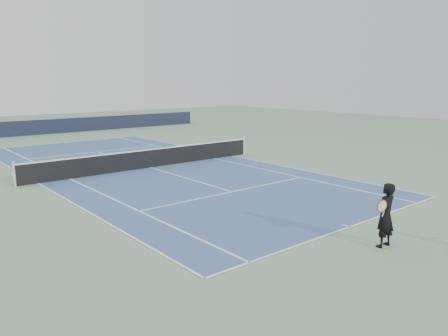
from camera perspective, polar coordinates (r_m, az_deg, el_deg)
ground at (r=22.45m, az=-9.63°, el=0.04°), size 80.00×80.00×0.00m
court_surface at (r=22.45m, az=-9.63°, el=0.06°), size 10.97×23.77×0.01m
tennis_net at (r=22.36m, az=-9.68°, el=1.31°), size 12.90×0.10×1.07m
windscreen_far at (r=38.78m, az=-23.05°, el=4.92°), size 30.00×0.25×1.20m
tennis_player at (r=12.29m, az=20.32°, el=-5.79°), size 0.78×0.48×1.74m
tennis_ball at (r=12.10m, az=20.32°, el=-10.25°), size 0.07×0.07×0.07m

